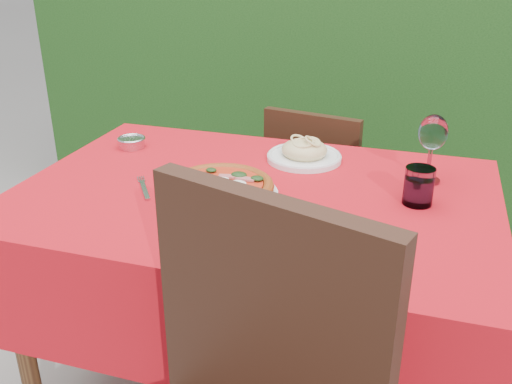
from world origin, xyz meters
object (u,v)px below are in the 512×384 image
(chair_far, at_px, (318,194))
(steel_ramekin, at_px, (132,143))
(wine_glass, at_px, (433,135))
(fork, at_px, (145,190))
(pasta_plate, at_px, (304,153))
(water_glass, at_px, (419,188))
(pizza_plate, at_px, (220,189))

(chair_far, bearing_deg, steel_ramekin, 51.62)
(wine_glass, xyz_separation_m, steel_ramekin, (-0.91, 0.00, -0.12))
(fork, relative_size, steel_ramekin, 2.11)
(pasta_plate, xyz_separation_m, fork, (-0.35, -0.35, -0.02))
(water_glass, distance_m, wine_glass, 0.18)
(chair_far, relative_size, pizza_plate, 2.47)
(chair_far, xyz_separation_m, wine_glass, (0.39, -0.46, 0.42))
(chair_far, bearing_deg, wine_glass, 140.69)
(fork, bearing_deg, water_glass, -23.84)
(pizza_plate, relative_size, steel_ramekin, 3.99)
(fork, bearing_deg, pizza_plate, -30.59)
(pasta_plate, relative_size, water_glass, 2.31)
(wine_glass, relative_size, fork, 1.11)
(pizza_plate, xyz_separation_m, water_glass, (0.49, 0.12, 0.02))
(water_glass, bearing_deg, pizza_plate, -166.21)
(pizza_plate, relative_size, wine_glass, 1.70)
(pizza_plate, xyz_separation_m, wine_glass, (0.50, 0.28, 0.11))
(chair_far, relative_size, water_glass, 8.25)
(chair_far, xyz_separation_m, fork, (-0.32, -0.75, 0.29))
(chair_far, height_order, pizza_plate, pizza_plate)
(wine_glass, relative_size, steel_ramekin, 2.34)
(chair_far, bearing_deg, water_glass, 131.44)
(fork, distance_m, steel_ramekin, 0.35)
(chair_far, height_order, water_glass, water_glass)
(pizza_plate, relative_size, water_glass, 3.34)
(wine_glass, bearing_deg, pasta_plate, 170.64)
(pizza_plate, height_order, pasta_plate, pasta_plate)
(pizza_plate, height_order, wine_glass, wine_glass)
(steel_ramekin, bearing_deg, chair_far, 41.17)
(pizza_plate, height_order, steel_ramekin, pizza_plate)
(chair_far, bearing_deg, pizza_plate, 91.54)
(chair_far, relative_size, wine_glass, 4.20)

